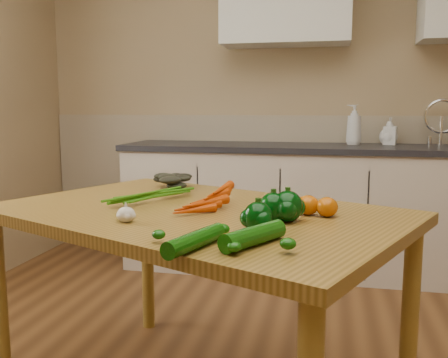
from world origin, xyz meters
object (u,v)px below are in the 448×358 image
soap_bottle_b (390,131)px  pepper_b (288,206)px  soap_bottle_a (354,125)px  pepper_c (258,217)px  soap_bottle_c (389,133)px  pepper_a (273,207)px  tomato_c (327,207)px  garlic_bulb (126,214)px  tomato_a (278,204)px  zucchini_b (195,240)px  zucchini_a (253,236)px  carrot_bunch (192,197)px  table (197,233)px  leafy_greens (170,176)px  tomato_b (308,205)px

soap_bottle_b → pepper_b: (-0.54, -2.05, -0.16)m
soap_bottle_a → pepper_c: bearing=3.5°
soap_bottle_c → pepper_b: (-0.53, -2.07, -0.14)m
pepper_a → tomato_c: (0.17, 0.11, -0.01)m
pepper_c → garlic_bulb: bearing=176.0°
pepper_c → pepper_a: bearing=78.2°
tomato_a → soap_bottle_c: bearing=73.4°
pepper_c → zucchini_b: 0.26m
soap_bottle_a → zucchini_a: size_ratio=1.22×
carrot_bunch → pepper_b: pepper_b is taller
table → soap_bottle_b: size_ratio=9.04×
soap_bottle_a → tomato_c: 1.92m
table → carrot_bunch: (-0.03, 0.04, 0.12)m
soap_bottle_a → zucchini_a: (-0.36, -2.31, -0.22)m
soap_bottle_b → pepper_a: 2.15m
soap_bottle_a → zucchini_b: (-0.50, -2.38, -0.23)m
soap_bottle_b → tomato_c: 2.00m
soap_bottle_b → pepper_b: 2.13m
pepper_b → tomato_c: size_ratio=1.35×
soap_bottle_c → garlic_bulb: size_ratio=2.71×
soap_bottle_b → leafy_greens: (-1.14, -1.45, -0.15)m
soap_bottle_c → tomato_b: (-0.47, -1.95, -0.16)m
soap_bottle_b → pepper_c: soap_bottle_b is taller
leafy_greens → zucchini_a: 1.06m
soap_bottle_c → pepper_b: size_ratio=1.60×
garlic_bulb → zucchini_b: size_ratio=0.25×
soap_bottle_a → soap_bottle_c: (0.24, 0.06, -0.06)m
tomato_a → tomato_b: size_ratio=0.87×
tomato_a → zucchini_a: bearing=-92.6°
table → tomato_b: (0.41, -0.01, 0.12)m
tomato_c → zucchini_a: bearing=-115.1°
pepper_b → tomato_b: (0.06, 0.12, -0.02)m
tomato_b → zucchini_b: 0.56m
tomato_a → pepper_b: bearing=-70.9°
carrot_bunch → zucchini_b: carrot_bunch is taller
garlic_bulb → tomato_a: size_ratio=0.90×
tomato_a → tomato_c: bearing=-10.9°
tomato_c → zucchini_a: tomato_c is taller
tomato_a → tomato_b: tomato_b is taller
carrot_bunch → garlic_bulb: 0.32m
carrot_bunch → zucchini_b: bearing=-49.3°
zucchini_b → pepper_b: bearing=60.5°
pepper_c → soap_bottle_b: bearing=74.4°
pepper_c → zucchini_a: bearing=-86.2°
soap_bottle_b → carrot_bunch: size_ratio=0.70×
garlic_bulb → tomato_c: (0.64, 0.22, 0.01)m
table → zucchini_a: size_ratio=7.52×
table → soap_bottle_b: soap_bottle_b is taller
soap_bottle_b → tomato_b: bearing=88.6°
soap_bottle_c → zucchini_b: size_ratio=0.67×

